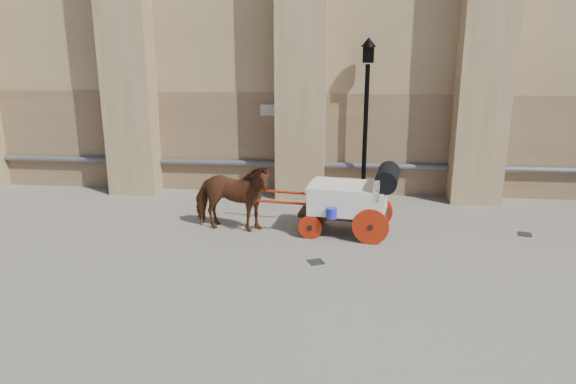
# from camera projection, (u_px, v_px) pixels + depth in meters

# --- Properties ---
(ground) EXTENTS (90.00, 90.00, 0.00)m
(ground) POSITION_uv_depth(u_px,v_px,m) (331.00, 241.00, 13.16)
(ground) COLOR #6D655A
(ground) RESTS_ON ground
(horse) EXTENTS (2.13, 1.17, 1.72)m
(horse) POSITION_uv_depth(u_px,v_px,m) (232.00, 197.00, 13.63)
(horse) COLOR brown
(horse) RESTS_ON ground
(carriage) EXTENTS (4.06, 1.62, 1.73)m
(carriage) POSITION_uv_depth(u_px,v_px,m) (354.00, 197.00, 13.39)
(carriage) COLOR black
(carriage) RESTS_ON ground
(street_lamp) EXTENTS (0.43, 0.43, 4.58)m
(street_lamp) POSITION_uv_depth(u_px,v_px,m) (366.00, 115.00, 15.76)
(street_lamp) COLOR black
(street_lamp) RESTS_ON ground
(drain_grate_near) EXTENTS (0.42, 0.42, 0.01)m
(drain_grate_near) POSITION_uv_depth(u_px,v_px,m) (316.00, 262.00, 11.98)
(drain_grate_near) COLOR black
(drain_grate_near) RESTS_ON ground
(drain_grate_far) EXTENTS (0.39, 0.39, 0.01)m
(drain_grate_far) POSITION_uv_depth(u_px,v_px,m) (525.00, 234.00, 13.59)
(drain_grate_far) COLOR black
(drain_grate_far) RESTS_ON ground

